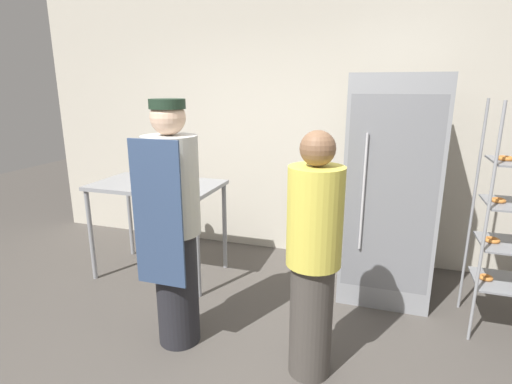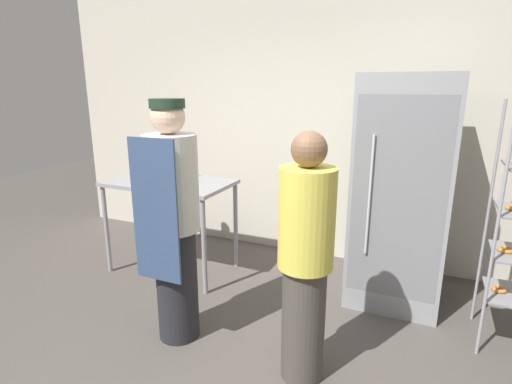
% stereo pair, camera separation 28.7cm
% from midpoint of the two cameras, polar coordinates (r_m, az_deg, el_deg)
% --- Properties ---
extents(back_wall, '(6.40, 0.12, 3.01)m').
position_cam_midpoint_polar(back_wall, '(4.34, 11.22, 10.26)').
color(back_wall, beige).
rests_on(back_wall, ground_plane).
extents(refrigerator, '(0.75, 0.71, 1.94)m').
position_cam_midpoint_polar(refrigerator, '(3.59, 22.18, -0.25)').
color(refrigerator, gray).
rests_on(refrigerator, ground_plane).
extents(prep_counter, '(1.21, 0.70, 0.93)m').
position_cam_midpoint_polar(prep_counter, '(3.99, -10.21, 0.06)').
color(prep_counter, gray).
rests_on(prep_counter, ground_plane).
extents(donut_box, '(0.27, 0.24, 0.28)m').
position_cam_midpoint_polar(donut_box, '(4.02, -10.93, 2.35)').
color(donut_box, silver).
rests_on(donut_box, prep_counter).
extents(blender_pitcher, '(0.14, 0.14, 0.27)m').
position_cam_midpoint_polar(blender_pitcher, '(4.26, -12.22, 3.98)').
color(blender_pitcher, '#99999E').
rests_on(blender_pitcher, prep_counter).
extents(person_baker, '(0.37, 0.39, 1.76)m').
position_cam_midpoint_polar(person_baker, '(2.85, -8.96, -4.18)').
color(person_baker, '#232328').
rests_on(person_baker, ground_plane).
extents(person_customer, '(0.34, 0.34, 1.60)m').
position_cam_midpoint_polar(person_customer, '(2.49, 10.39, -9.60)').
color(person_customer, '#47423D').
rests_on(person_customer, ground_plane).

